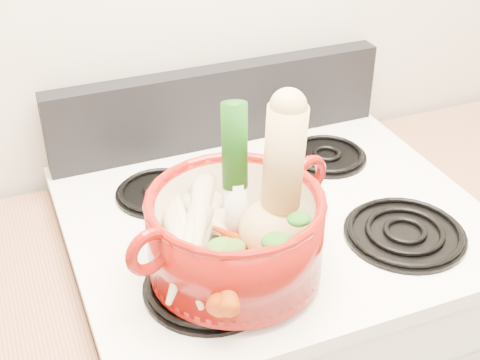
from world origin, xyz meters
name	(u,v)px	position (x,y,z in m)	size (l,w,h in m)	color
cooktop	(274,218)	(0.00, 1.40, 0.93)	(0.78, 0.67, 0.03)	white
control_backsplash	(219,106)	(0.00, 1.70, 1.04)	(0.76, 0.05, 0.18)	black
burner_front_left	(210,284)	(-0.19, 1.24, 0.96)	(0.22, 0.22, 0.02)	black
burner_front_right	(405,232)	(0.19, 1.24, 0.96)	(0.22, 0.22, 0.02)	black
burner_back_left	(159,191)	(-0.19, 1.54, 0.96)	(0.17, 0.17, 0.02)	black
burner_back_right	(327,155)	(0.19, 1.54, 0.96)	(0.17, 0.17, 0.02)	black
dutch_oven	(235,235)	(-0.14, 1.25, 1.04)	(0.29, 0.29, 0.14)	maroon
pot_handle_left	(149,252)	(-0.29, 1.20, 1.09)	(0.08, 0.08, 0.02)	maroon
pot_handle_right	(308,176)	(0.01, 1.30, 1.09)	(0.08, 0.08, 0.02)	maroon
squash	(272,185)	(-0.08, 1.24, 1.13)	(0.11, 0.11, 0.27)	tan
leek	(236,175)	(-0.13, 1.28, 1.13)	(0.04, 0.04, 0.27)	silver
ginger	(220,222)	(-0.14, 1.32, 1.02)	(0.08, 0.05, 0.04)	tan
parsnip_0	(200,242)	(-0.19, 1.28, 1.02)	(0.04, 0.04, 0.22)	beige
parsnip_1	(185,252)	(-0.23, 1.25, 1.03)	(0.05, 0.05, 0.22)	beige
parsnip_2	(213,221)	(-0.16, 1.31, 1.03)	(0.04, 0.04, 0.20)	beige
parsnip_3	(186,251)	(-0.23, 1.24, 1.04)	(0.04, 0.04, 0.20)	beige
parsnip_4	(182,223)	(-0.21, 1.31, 1.04)	(0.04, 0.04, 0.21)	beige
parsnip_5	(199,220)	(-0.19, 1.30, 1.05)	(0.05, 0.05, 0.25)	beige
carrot_0	(247,261)	(-0.14, 1.21, 1.02)	(0.03, 0.03, 0.17)	#B94F09
carrot_1	(232,272)	(-0.17, 1.18, 1.03)	(0.04, 0.04, 0.17)	#DA450A
carrot_2	(254,246)	(-0.12, 1.23, 1.03)	(0.03, 0.03, 0.16)	#C23B09
carrot_3	(227,275)	(-0.19, 1.17, 1.03)	(0.03, 0.03, 0.15)	#D7580A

